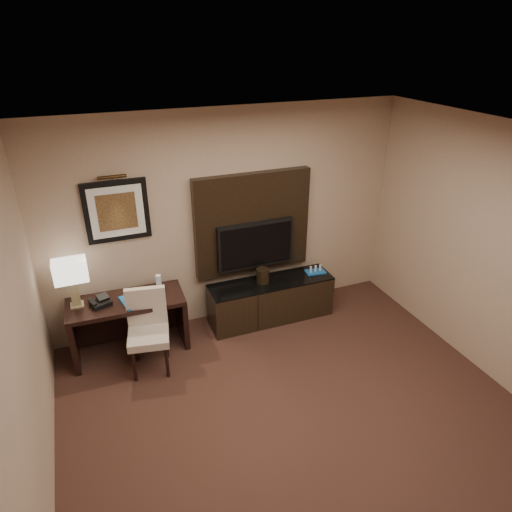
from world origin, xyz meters
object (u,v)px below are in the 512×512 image
table_lamp (73,284)px  ice_bucket (263,276)px  desk_chair (149,336)px  desk (129,325)px  credenza (271,300)px  desk_phone (100,301)px  tv (255,245)px  water_bottle (159,282)px  minibar_tray (315,269)px

table_lamp → ice_bucket: (2.21, -0.05, -0.33)m
desk_chair → desk: bearing=121.4°
credenza → desk_phone: bearing=-179.4°
tv → desk_chair: bearing=-157.6°
credenza → desk_phone: 2.13m
desk → table_lamp: table_lamp is taller
desk → ice_bucket: 1.73m
tv → desk_chair: (-1.51, -0.62, -0.57)m
desk → tv: (1.67, 0.19, 0.67)m
desk → water_bottle: size_ratio=6.77×
desk → desk_phone: size_ratio=6.36×
desk → desk_chair: 0.47m
tv → ice_bucket: bearing=-78.1°
water_bottle → desk: bearing=-167.9°
table_lamp → credenza: bearing=-1.9°
credenza → ice_bucket: ice_bucket is taller
table_lamp → water_bottle: 0.94m
desk_phone → ice_bucket: (1.97, 0.03, -0.10)m
tv → water_bottle: tv is taller
table_lamp → desk_phone: 0.35m
desk_chair → desk_phone: (-0.43, 0.43, 0.29)m
table_lamp → tv: bearing=3.0°
water_bottle → minibar_tray: 2.05m
desk → minibar_tray: (2.45, 0.00, 0.26)m
desk → tv: size_ratio=1.30×
table_lamp → desk: bearing=-8.6°
desk → desk_phone: (-0.27, -0.00, 0.40)m
desk → ice_bucket: bearing=3.0°
credenza → desk_chair: (-1.65, -0.43, 0.18)m
water_bottle → ice_bucket: water_bottle is taller
tv → desk_phone: 1.96m
tv → desk_chair: size_ratio=1.10×
water_bottle → table_lamp: bearing=-179.4°
desk_phone → ice_bucket: 1.97m
tv → minibar_tray: bearing=-13.4°
credenza → tv: 0.78m
desk_chair → minibar_tray: (2.29, 0.43, 0.15)m
desk_phone → ice_bucket: bearing=-16.9°
credenza → water_bottle: bearing=177.0°
ice_bucket → credenza: bearing=-14.7°
desk → water_bottle: bearing=14.2°
desk_chair → water_bottle: size_ratio=4.72×
desk → desk_chair: bearing=-67.3°
credenza → minibar_tray: size_ratio=6.31×
table_lamp → ice_bucket: 2.24m
table_lamp → minibar_tray: bearing=-1.4°
desk → ice_bucket: (1.70, 0.03, 0.30)m
credenza → table_lamp: 2.43m
table_lamp → water_bottle: table_lamp is taller
credenza → water_bottle: water_bottle is taller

